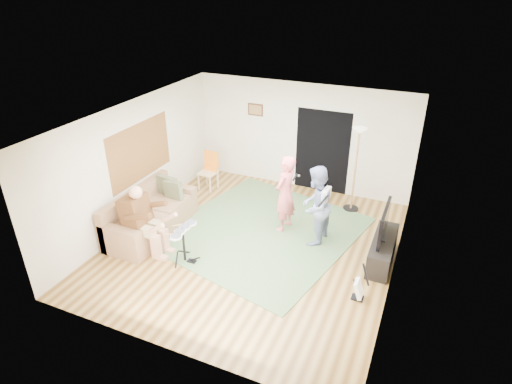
% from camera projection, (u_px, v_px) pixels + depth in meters
% --- Properties ---
extents(floor, '(6.00, 6.00, 0.00)m').
position_uv_depth(floor, '(253.00, 245.00, 8.79)').
color(floor, brown).
rests_on(floor, ground).
extents(walls, '(5.50, 6.00, 2.70)m').
position_uv_depth(walls, '(253.00, 186.00, 8.17)').
color(walls, silver).
rests_on(walls, floor).
extents(ceiling, '(6.00, 6.00, 0.00)m').
position_uv_depth(ceiling, '(253.00, 118.00, 7.56)').
color(ceiling, white).
rests_on(ceiling, walls).
extents(window_blinds, '(0.00, 2.05, 2.05)m').
position_uv_depth(window_blinds, '(140.00, 152.00, 9.22)').
color(window_blinds, '#905C2C').
rests_on(window_blinds, walls).
extents(doorway, '(2.10, 0.00, 2.10)m').
position_uv_depth(doorway, '(322.00, 152.00, 10.55)').
color(doorway, black).
rests_on(doorway, walls).
extents(picture_frame, '(0.42, 0.03, 0.32)m').
position_uv_depth(picture_frame, '(255.00, 110.00, 10.80)').
color(picture_frame, '#3F2314').
rests_on(picture_frame, walls).
extents(area_rug, '(4.39, 4.59, 0.02)m').
position_uv_depth(area_rug, '(262.00, 230.00, 9.27)').
color(area_rug, '#496A40').
rests_on(area_rug, floor).
extents(sofa, '(0.93, 2.26, 0.91)m').
position_uv_depth(sofa, '(148.00, 218.00, 9.17)').
color(sofa, '#926A49').
rests_on(sofa, floor).
extents(drummer, '(0.92, 0.52, 1.42)m').
position_uv_depth(drummer, '(145.00, 227.00, 8.37)').
color(drummer, '#583418').
rests_on(drummer, sofa).
extents(drum_kit, '(0.41, 0.73, 0.75)m').
position_uv_depth(drum_kit, '(184.00, 246.00, 8.17)').
color(drum_kit, black).
rests_on(drum_kit, floor).
extents(singer, '(0.52, 0.69, 1.70)m').
position_uv_depth(singer, '(285.00, 194.00, 8.98)').
color(singer, '#DE6067').
rests_on(singer, floor).
extents(microphone, '(0.06, 0.06, 0.24)m').
position_uv_depth(microphone, '(295.00, 177.00, 8.72)').
color(microphone, black).
rests_on(microphone, singer).
extents(guitarist, '(0.70, 0.87, 1.68)m').
position_uv_depth(guitarist, '(315.00, 206.00, 8.53)').
color(guitarist, '#7483AA').
rests_on(guitarist, floor).
extents(guitar_held, '(0.16, 0.61, 0.26)m').
position_uv_depth(guitar_held, '(326.00, 194.00, 8.32)').
color(guitar_held, white).
rests_on(guitar_held, guitarist).
extents(guitar_spare, '(0.27, 0.24, 0.75)m').
position_uv_depth(guitar_spare, '(359.00, 289.00, 7.25)').
color(guitar_spare, black).
rests_on(guitar_spare, floor).
extents(torchiere_lamp, '(0.36, 0.36, 2.01)m').
position_uv_depth(torchiere_lamp, '(357.00, 155.00, 9.50)').
color(torchiere_lamp, black).
rests_on(torchiere_lamp, floor).
extents(dining_chair, '(0.45, 0.46, 0.97)m').
position_uv_depth(dining_chair, '(209.00, 176.00, 10.97)').
color(dining_chair, beige).
rests_on(dining_chair, floor).
extents(tv_cabinet, '(0.40, 1.40, 0.50)m').
position_uv_depth(tv_cabinet, '(383.00, 250.00, 8.20)').
color(tv_cabinet, black).
rests_on(tv_cabinet, floor).
extents(television, '(0.06, 1.04, 0.63)m').
position_uv_depth(television, '(384.00, 223.00, 7.94)').
color(television, black).
rests_on(television, tv_cabinet).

